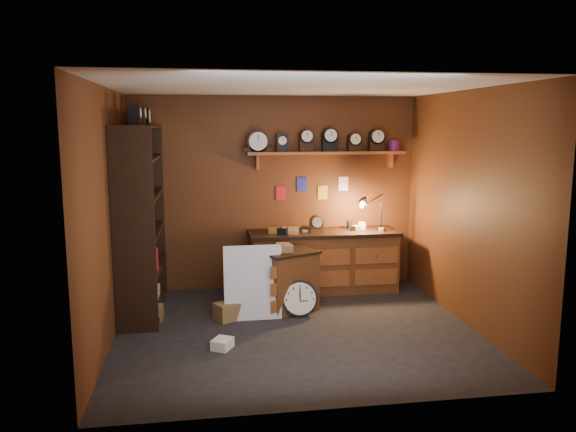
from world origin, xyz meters
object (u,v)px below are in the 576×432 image
at_px(shelving_unit, 138,212).
at_px(workbench, 323,258).
at_px(big_round_clock, 300,299).
at_px(low_cabinet, 288,277).

height_order(shelving_unit, workbench, shelving_unit).
bearing_deg(big_round_clock, low_cabinet, 109.86).
height_order(workbench, big_round_clock, workbench).
bearing_deg(low_cabinet, shelving_unit, 149.03).
xyz_separation_m(workbench, low_cabinet, (-0.62, -0.71, -0.06)).
bearing_deg(shelving_unit, low_cabinet, -6.68).
bearing_deg(low_cabinet, big_round_clock, -94.43).
relative_size(shelving_unit, low_cabinet, 3.05).
bearing_deg(shelving_unit, workbench, 11.50).
distance_m(workbench, big_round_clock, 1.15).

